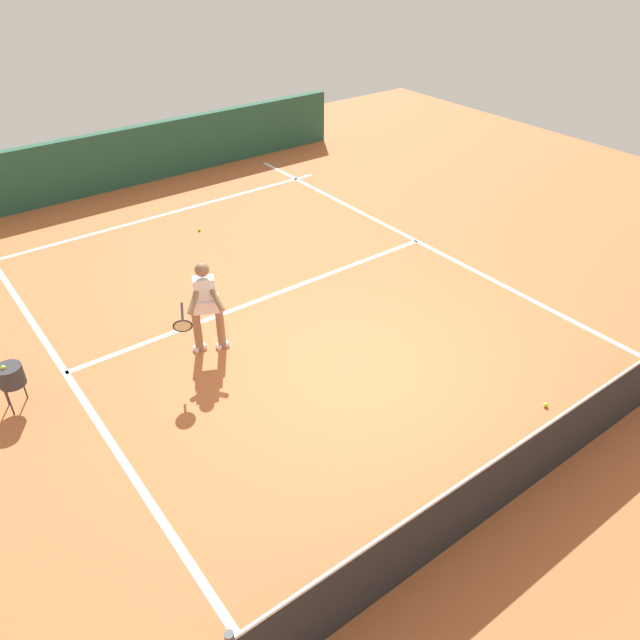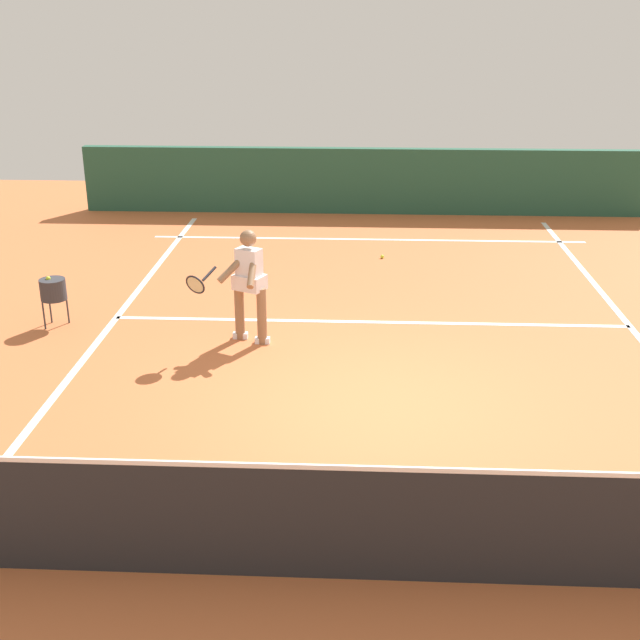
% 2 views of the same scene
% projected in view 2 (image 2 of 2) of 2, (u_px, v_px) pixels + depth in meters
% --- Properties ---
extents(ground_plane, '(24.88, 24.88, 0.00)m').
position_uv_depth(ground_plane, '(372.00, 405.00, 9.28)').
color(ground_plane, '#C66638').
extents(court_back_wall, '(12.40, 0.24, 1.41)m').
position_uv_depth(court_back_wall, '(368.00, 181.00, 17.66)').
color(court_back_wall, '#23513D').
rests_on(court_back_wall, ground).
extents(baseline_marking, '(8.40, 0.10, 0.01)m').
position_uv_depth(baseline_marking, '(368.00, 239.00, 15.86)').
color(baseline_marking, white).
rests_on(baseline_marking, ground).
extents(service_line_marking, '(7.40, 0.10, 0.01)m').
position_uv_depth(service_line_marking, '(370.00, 322.00, 11.72)').
color(service_line_marking, white).
rests_on(service_line_marking, ground).
extents(sideline_right_marking, '(0.10, 17.14, 0.01)m').
position_uv_depth(sideline_right_marking, '(53.00, 398.00, 9.44)').
color(sideline_right_marking, white).
rests_on(sideline_right_marking, ground).
extents(court_net, '(8.08, 0.08, 1.12)m').
position_uv_depth(court_net, '(377.00, 524.00, 6.27)').
color(court_net, '#4C4C51').
rests_on(court_net, ground).
extents(tennis_player, '(1.04, 0.83, 1.55)m').
position_uv_depth(tennis_player, '(248.00, 282.00, 10.75)').
color(tennis_player, '#8C6647').
rests_on(tennis_player, ground).
extents(tennis_ball_near, '(0.07, 0.07, 0.07)m').
position_uv_depth(tennis_ball_near, '(382.00, 257.00, 14.67)').
color(tennis_ball_near, '#D1E533').
rests_on(tennis_ball_near, ground).
extents(tennis_ball_mid, '(0.07, 0.07, 0.07)m').
position_uv_depth(tennis_ball_mid, '(546.00, 523.00, 7.11)').
color(tennis_ball_mid, '#D1E533').
rests_on(tennis_ball_mid, ground).
extents(ball_hopper, '(0.36, 0.36, 0.74)m').
position_uv_depth(ball_hopper, '(53.00, 290.00, 11.39)').
color(ball_hopper, '#333338').
rests_on(ball_hopper, ground).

